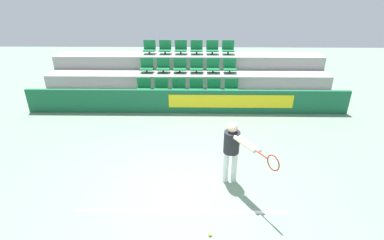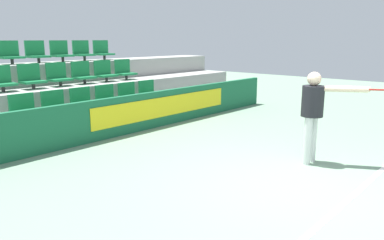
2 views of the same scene
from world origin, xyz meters
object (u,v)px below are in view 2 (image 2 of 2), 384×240
Objects in this scene: stadium_chair_7 at (31,78)px; stadium_chair_11 at (125,71)px; stadium_chair_6 at (1,80)px; stadium_chair_15 at (61,52)px; stadium_chair_2 at (83,101)px; stadium_chair_5 at (149,92)px; stadium_chair_14 at (37,53)px; stadium_chair_13 at (10,54)px; stadium_chair_3 at (107,98)px; stadium_chair_9 at (83,74)px; stadium_chair_0 at (24,110)px; stadium_chair_17 at (103,51)px; stadium_chair_1 at (55,105)px; stadium_chair_10 at (105,72)px; stadium_chair_16 at (83,52)px; stadium_chair_8 at (58,76)px; stadium_chair_4 at (129,95)px; tennis_player at (317,107)px.

stadium_chair_7 and stadium_chair_11 have the same top height.
stadium_chair_15 is (1.93, 0.95, 0.50)m from stadium_chair_6.
stadium_chair_2 is 2.23m from stadium_chair_15.
stadium_chair_14 reaches higher than stadium_chair_5.
stadium_chair_13 is at bearing 55.88° from stadium_chair_6.
stadium_chair_3 is 1.00× the size of stadium_chair_13.
stadium_chair_9 is 1.00× the size of stadium_chair_15.
stadium_chair_0 is 2.23m from stadium_chair_13.
stadium_chair_14 is (-1.93, 1.89, 0.99)m from stadium_chair_5.
stadium_chair_13 is 1.28m from stadium_chair_15.
stadium_chair_1 is at bearing -143.58° from stadium_chair_17.
stadium_chair_9 and stadium_chair_10 have the same top height.
stadium_chair_9 is at bearing 180.00° from stadium_chair_10.
stadium_chair_3 is 2.23m from stadium_chair_16.
stadium_chair_6 reaches higher than stadium_chair_3.
stadium_chair_0 is at bearing -143.58° from stadium_chair_8.
stadium_chair_6 is 3.38m from stadium_chair_17.
stadium_chair_13 is 2.57m from stadium_chair_17.
stadium_chair_7 is at bearing 90.00° from stadium_chair_1.
stadium_chair_6 is 1.00× the size of stadium_chair_8.
stadium_chair_2 is at bearing -153.81° from stadium_chair_11.
stadium_chair_2 is at bearing 0.00° from stadium_chair_0.
stadium_chair_11 is at bearing 0.00° from stadium_chair_7.
stadium_chair_11 is (0.64, 0.95, 0.50)m from stadium_chair_4.
stadium_chair_15 reaches higher than stadium_chair_7.
stadium_chair_9 is at bearing -90.00° from stadium_chair_15.
stadium_chair_4 is 1.00× the size of stadium_chair_7.
stadium_chair_11 reaches higher than stadium_chair_5.
stadium_chair_7 is at bearing 143.58° from stadium_chair_3.
stadium_chair_13 and stadium_chair_17 have the same top height.
stadium_chair_14 is at bearing 90.00° from stadium_chair_2.
stadium_chair_16 is at bearing 124.12° from stadium_chair_11.
stadium_chair_2 is 0.35× the size of tennis_player.
tennis_player is at bearing -72.04° from stadium_chair_13.
stadium_chair_16 is at bearing 44.54° from stadium_chair_1.
stadium_chair_2 is at bearing -135.46° from stadium_chair_17.
stadium_chair_4 is 2.23m from stadium_chair_17.
stadium_chair_0 is 1.00× the size of stadium_chair_16.
stadium_chair_11 is (0.00, 0.95, 0.50)m from stadium_chair_5.
stadium_chair_9 is 1.67m from stadium_chair_13.
stadium_chair_15 reaches higher than stadium_chair_10.
stadium_chair_16 reaches higher than stadium_chair_3.
stadium_chair_5 is 1.07m from stadium_chair_11.
stadium_chair_16 is at bearing 180.00° from stadium_chair_17.
stadium_chair_13 is at bearing 180.00° from stadium_chair_15.
stadium_chair_2 is at bearing -90.00° from stadium_chair_8.
stadium_chair_15 is at bearing 0.00° from stadium_chair_14.
stadium_chair_11 is at bearing 16.45° from stadium_chair_0.
stadium_chair_9 is at bearing 143.58° from stadium_chair_5.
stadium_chair_16 is at bearing 90.00° from stadium_chair_4.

